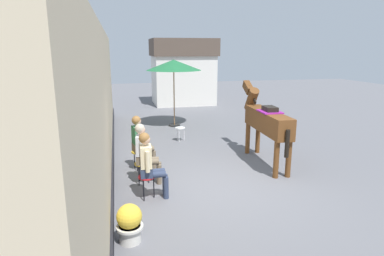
{
  "coord_description": "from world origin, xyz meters",
  "views": [
    {
      "loc": [
        -2.2,
        -6.67,
        2.99
      ],
      "look_at": [
        -0.4,
        1.2,
        1.05
      ],
      "focal_mm": 31.02,
      "sensor_mm": 36.0,
      "label": 1
    }
  ],
  "objects_px": {
    "seated_visitor_middle": "(144,150)",
    "spare_stool_white": "(180,129)",
    "flower_planter_nearest": "(130,223)",
    "seated_visitor_near": "(149,162)",
    "seated_visitor_far": "(140,140)",
    "cafe_parasol": "(174,65)",
    "saddled_horse_center": "(266,120)"
  },
  "relations": [
    {
      "from": "seated_visitor_middle",
      "to": "seated_visitor_far",
      "type": "xyz_separation_m",
      "value": [
        -0.02,
        0.93,
        0.0
      ]
    },
    {
      "from": "flower_planter_nearest",
      "to": "seated_visitor_far",
      "type": "bearing_deg",
      "value": 82.59
    },
    {
      "from": "seated_visitor_near",
      "to": "flower_planter_nearest",
      "type": "bearing_deg",
      "value": -107.34
    },
    {
      "from": "seated_visitor_middle",
      "to": "cafe_parasol",
      "type": "xyz_separation_m",
      "value": [
        1.64,
        5.51,
        1.59
      ]
    },
    {
      "from": "seated_visitor_near",
      "to": "seated_visitor_far",
      "type": "height_order",
      "value": "same"
    },
    {
      "from": "cafe_parasol",
      "to": "saddled_horse_center",
      "type": "bearing_deg",
      "value": -71.53
    },
    {
      "from": "seated_visitor_near",
      "to": "cafe_parasol",
      "type": "height_order",
      "value": "cafe_parasol"
    },
    {
      "from": "seated_visitor_near",
      "to": "spare_stool_white",
      "type": "bearing_deg",
      "value": 70.93
    },
    {
      "from": "saddled_horse_center",
      "to": "seated_visitor_far",
      "type": "bearing_deg",
      "value": 176.15
    },
    {
      "from": "seated_visitor_near",
      "to": "seated_visitor_far",
      "type": "relative_size",
      "value": 1.0
    },
    {
      "from": "seated_visitor_near",
      "to": "flower_planter_nearest",
      "type": "xyz_separation_m",
      "value": [
        -0.48,
        -1.52,
        -0.44
      ]
    },
    {
      "from": "seated_visitor_middle",
      "to": "spare_stool_white",
      "type": "xyz_separation_m",
      "value": [
        1.45,
        3.3,
        -0.38
      ]
    },
    {
      "from": "flower_planter_nearest",
      "to": "spare_stool_white",
      "type": "relative_size",
      "value": 1.39
    },
    {
      "from": "seated_visitor_middle",
      "to": "flower_planter_nearest",
      "type": "bearing_deg",
      "value": -100.87
    },
    {
      "from": "seated_visitor_middle",
      "to": "seated_visitor_far",
      "type": "height_order",
      "value": "same"
    },
    {
      "from": "seated_visitor_near",
      "to": "spare_stool_white",
      "type": "distance_m",
      "value": 4.36
    },
    {
      "from": "seated_visitor_far",
      "to": "spare_stool_white",
      "type": "height_order",
      "value": "seated_visitor_far"
    },
    {
      "from": "seated_visitor_far",
      "to": "flower_planter_nearest",
      "type": "xyz_separation_m",
      "value": [
        -0.42,
        -3.26,
        -0.44
      ]
    },
    {
      "from": "seated_visitor_middle",
      "to": "spare_stool_white",
      "type": "distance_m",
      "value": 3.62
    },
    {
      "from": "seated_visitor_far",
      "to": "cafe_parasol",
      "type": "relative_size",
      "value": 0.54
    },
    {
      "from": "saddled_horse_center",
      "to": "cafe_parasol",
      "type": "relative_size",
      "value": 1.16
    },
    {
      "from": "seated_visitor_far",
      "to": "spare_stool_white",
      "type": "bearing_deg",
      "value": 58.14
    },
    {
      "from": "flower_planter_nearest",
      "to": "seated_visitor_near",
      "type": "bearing_deg",
      "value": 72.66
    },
    {
      "from": "seated_visitor_near",
      "to": "cafe_parasol",
      "type": "distance_m",
      "value": 6.7
    },
    {
      "from": "cafe_parasol",
      "to": "seated_visitor_near",
      "type": "bearing_deg",
      "value": -104.28
    },
    {
      "from": "seated_visitor_far",
      "to": "spare_stool_white",
      "type": "xyz_separation_m",
      "value": [
        1.47,
        2.37,
        -0.38
      ]
    },
    {
      "from": "saddled_horse_center",
      "to": "flower_planter_nearest",
      "type": "bearing_deg",
      "value": -140.44
    },
    {
      "from": "seated_visitor_middle",
      "to": "seated_visitor_far",
      "type": "bearing_deg",
      "value": 91.38
    },
    {
      "from": "seated_visitor_far",
      "to": "flower_planter_nearest",
      "type": "relative_size",
      "value": 2.17
    },
    {
      "from": "seated_visitor_near",
      "to": "spare_stool_white",
      "type": "xyz_separation_m",
      "value": [
        1.42,
        4.1,
        -0.38
      ]
    },
    {
      "from": "seated_visitor_middle",
      "to": "flower_planter_nearest",
      "type": "xyz_separation_m",
      "value": [
        -0.45,
        -2.33,
        -0.44
      ]
    },
    {
      "from": "seated_visitor_near",
      "to": "seated_visitor_middle",
      "type": "relative_size",
      "value": 1.0
    }
  ]
}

